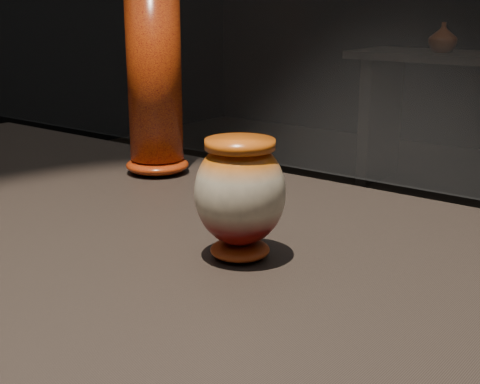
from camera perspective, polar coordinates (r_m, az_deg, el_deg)
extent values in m
cube|color=black|center=(0.91, -4.72, -5.87)|extent=(2.00, 0.80, 0.05)
ellipsoid|color=#630B08|center=(0.85, 0.00, -4.93)|extent=(0.10, 0.10, 0.02)
ellipsoid|color=beige|center=(0.82, 0.00, -0.06)|extent=(0.15, 0.15, 0.13)
cylinder|color=orange|center=(0.81, 0.00, 4.10)|extent=(0.11, 0.11, 0.01)
ellipsoid|color=#D5530E|center=(1.27, -7.05, 2.31)|extent=(0.13, 0.13, 0.03)
cylinder|color=#D5530E|center=(1.24, -7.34, 10.40)|extent=(0.11, 0.11, 0.33)
cube|color=black|center=(4.75, 11.88, 6.10)|extent=(0.08, 0.50, 0.85)
imported|color=#943F15|center=(4.47, 16.93, 12.50)|extent=(0.19, 0.19, 0.18)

